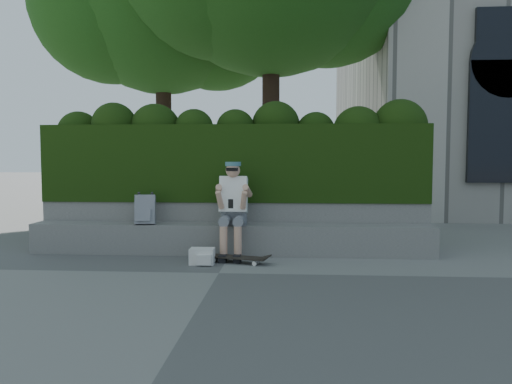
# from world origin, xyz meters

# --- Properties ---
(ground) EXTENTS (80.00, 80.00, 0.00)m
(ground) POSITION_xyz_m (0.00, 0.00, 0.00)
(ground) COLOR slate
(ground) RESTS_ON ground
(bench_ledge) EXTENTS (6.00, 0.45, 0.45)m
(bench_ledge) POSITION_xyz_m (0.00, 1.25, 0.23)
(bench_ledge) COLOR gray
(bench_ledge) RESTS_ON ground
(planter_wall) EXTENTS (6.00, 0.50, 0.75)m
(planter_wall) POSITION_xyz_m (0.00, 1.73, 0.38)
(planter_wall) COLOR gray
(planter_wall) RESTS_ON ground
(hedge) EXTENTS (6.00, 1.00, 1.20)m
(hedge) POSITION_xyz_m (0.00, 1.95, 1.35)
(hedge) COLOR black
(hedge) RESTS_ON planter_wall
(person) EXTENTS (0.40, 0.76, 1.38)m
(person) POSITION_xyz_m (0.06, 1.07, 0.75)
(person) COLOR slate
(person) RESTS_ON ground
(skateboard) EXTENTS (0.88, 0.43, 0.09)m
(skateboard) POSITION_xyz_m (0.15, 0.61, 0.07)
(skateboard) COLOR black
(skateboard) RESTS_ON ground
(backpack_plaid) EXTENTS (0.32, 0.20, 0.43)m
(backpack_plaid) POSITION_xyz_m (-1.26, 1.15, 0.67)
(backpack_plaid) COLOR #A0A1A4
(backpack_plaid) RESTS_ON bench_ledge
(backpack_ground) EXTENTS (0.33, 0.24, 0.21)m
(backpack_ground) POSITION_xyz_m (-0.30, 0.52, 0.11)
(backpack_ground) COLOR silver
(backpack_ground) RESTS_ON ground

